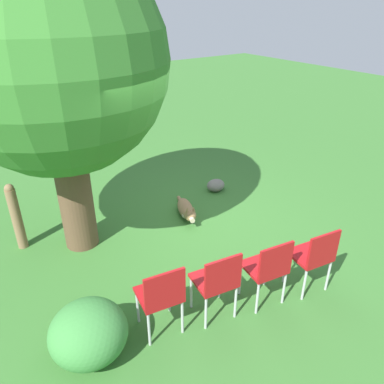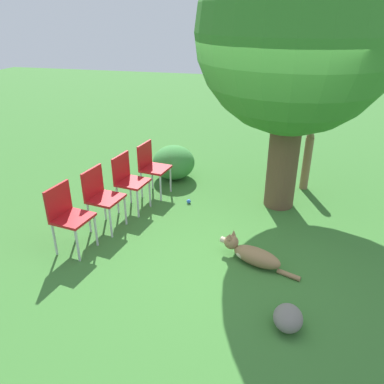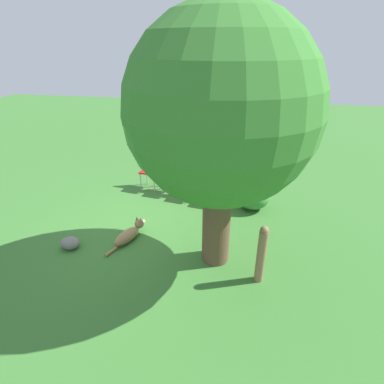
# 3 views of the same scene
# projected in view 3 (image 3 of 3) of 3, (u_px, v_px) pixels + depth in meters

# --- Properties ---
(ground_plane) EXTENTS (30.00, 30.00, 0.00)m
(ground_plane) POSITION_uv_depth(u_px,v_px,m) (153.00, 234.00, 6.00)
(ground_plane) COLOR #38702D
(oak_tree) EXTENTS (2.78, 2.78, 4.00)m
(oak_tree) POSITION_uv_depth(u_px,v_px,m) (221.00, 112.00, 4.18)
(oak_tree) COLOR brown
(oak_tree) RESTS_ON ground_plane
(dog) EXTENTS (1.04, 0.49, 0.35)m
(dog) POSITION_uv_depth(u_px,v_px,m) (129.00, 234.00, 5.80)
(dog) COLOR olive
(dog) RESTS_ON ground_plane
(fence_post) EXTENTS (0.14, 0.14, 1.03)m
(fence_post) POSITION_uv_depth(u_px,v_px,m) (261.00, 254.00, 4.63)
(fence_post) COLOR #846647
(fence_post) RESTS_ON ground_plane
(red_chair_0) EXTENTS (0.48, 0.50, 0.90)m
(red_chair_0) POSITION_uv_depth(u_px,v_px,m) (151.00, 168.00, 7.71)
(red_chair_0) COLOR #B21419
(red_chair_0) RESTS_ON ground_plane
(red_chair_1) EXTENTS (0.48, 0.50, 0.90)m
(red_chair_1) POSITION_uv_depth(u_px,v_px,m) (173.00, 172.00, 7.47)
(red_chair_1) COLOR #B21419
(red_chair_1) RESTS_ON ground_plane
(red_chair_2) EXTENTS (0.48, 0.50, 0.90)m
(red_chair_2) POSITION_uv_depth(u_px,v_px,m) (196.00, 176.00, 7.23)
(red_chair_2) COLOR #B21419
(red_chair_2) RESTS_ON ground_plane
(red_chair_3) EXTENTS (0.48, 0.50, 0.90)m
(red_chair_3) POSITION_uv_depth(u_px,v_px,m) (221.00, 181.00, 7.00)
(red_chair_3) COLOR #B21419
(red_chair_3) RESTS_ON ground_plane
(tennis_ball) EXTENTS (0.07, 0.07, 0.07)m
(tennis_ball) POSITION_uv_depth(u_px,v_px,m) (208.00, 214.00, 6.64)
(tennis_ball) COLOR blue
(tennis_ball) RESTS_ON ground_plane
(garden_rock) EXTENTS (0.29, 0.35, 0.22)m
(garden_rock) POSITION_uv_depth(u_px,v_px,m) (70.00, 243.00, 5.56)
(garden_rock) COLOR slate
(garden_rock) RESTS_ON ground_plane
(low_shrub) EXTENTS (0.78, 0.78, 0.63)m
(low_shrub) POSITION_uv_depth(u_px,v_px,m) (253.00, 195.00, 6.83)
(low_shrub) COLOR #3D843D
(low_shrub) RESTS_ON ground_plane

